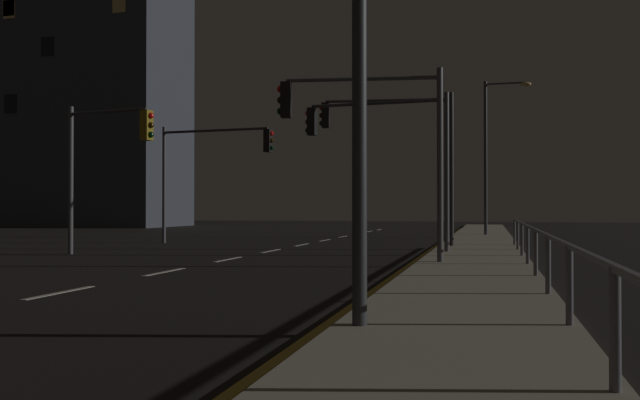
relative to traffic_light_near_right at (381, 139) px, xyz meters
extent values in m
plane|color=black|center=(-4.08, -2.92, -3.84)|extent=(112.00, 112.00, 0.00)
cube|color=#9E937F|center=(3.13, -2.92, -3.77)|extent=(2.93, 77.00, 0.14)
cube|color=silver|center=(-4.08, -11.42, -3.83)|extent=(0.14, 2.00, 0.01)
cube|color=silver|center=(-4.08, -7.42, -3.83)|extent=(0.14, 2.00, 0.01)
cube|color=silver|center=(-4.08, -3.42, -3.83)|extent=(0.14, 2.00, 0.01)
cube|color=silver|center=(-4.08, 0.58, -3.83)|extent=(0.14, 2.00, 0.01)
cube|color=silver|center=(-4.08, 4.58, -3.83)|extent=(0.14, 2.00, 0.01)
cube|color=silver|center=(-4.08, 8.58, -3.83)|extent=(0.14, 2.00, 0.01)
cube|color=silver|center=(-4.08, 12.58, -3.83)|extent=(0.14, 2.00, 0.01)
cube|color=silver|center=(-4.08, 16.58, -3.83)|extent=(0.14, 2.00, 0.01)
cube|color=silver|center=(-4.08, 20.58, -3.83)|extent=(0.14, 2.00, 0.01)
cube|color=silver|center=(-4.08, 24.58, -3.83)|extent=(0.14, 2.00, 0.01)
cube|color=gold|center=(1.41, 2.08, -3.83)|extent=(0.14, 53.00, 0.01)
cylinder|color=#4C4C51|center=(2.17, -0.14, -1.11)|extent=(0.16, 0.16, 5.17)
cylinder|color=#38383D|center=(-0.12, 0.01, 1.22)|extent=(4.60, 0.40, 0.11)
cube|color=black|center=(-2.42, 0.15, 0.70)|extent=(0.30, 0.36, 0.95)
sphere|color=red|center=(-2.58, 0.16, 1.00)|extent=(0.20, 0.20, 0.20)
sphere|color=black|center=(-2.58, 0.16, 0.70)|extent=(0.20, 0.20, 0.20)
sphere|color=black|center=(-2.58, 0.16, 0.40)|extent=(0.20, 0.20, 0.20)
cylinder|color=#4C4C51|center=(-10.05, -2.58, -1.37)|extent=(0.16, 0.16, 4.94)
cylinder|color=#38383D|center=(-8.53, -2.80, 0.85)|extent=(3.06, 0.55, 0.11)
cube|color=olive|center=(-7.01, -3.02, 0.32)|extent=(0.33, 0.38, 0.95)
sphere|color=red|center=(-6.85, -3.04, 0.62)|extent=(0.20, 0.20, 0.20)
sphere|color=black|center=(-6.85, -3.04, 0.32)|extent=(0.20, 0.20, 0.20)
sphere|color=black|center=(-6.85, -3.04, 0.02)|extent=(0.20, 0.20, 0.20)
cylinder|color=#2D3033|center=(2.15, 3.10, -0.84)|extent=(0.16, 0.16, 5.71)
cylinder|color=#38383D|center=(-0.19, 2.82, 1.76)|extent=(4.69, 0.68, 0.11)
cube|color=black|center=(-2.53, 2.54, 1.24)|extent=(0.32, 0.37, 0.95)
sphere|color=red|center=(-2.68, 2.52, 1.54)|extent=(0.20, 0.20, 0.20)
sphere|color=black|center=(-2.68, 2.52, 1.24)|extent=(0.20, 0.20, 0.20)
sphere|color=black|center=(-2.68, 2.52, 0.94)|extent=(0.20, 0.20, 0.20)
cylinder|color=#4C4C51|center=(-10.40, 4.65, -1.28)|extent=(0.16, 0.16, 5.13)
cylinder|color=#38383D|center=(-7.92, 4.45, 1.04)|extent=(4.97, 0.50, 0.11)
cube|color=black|center=(-5.44, 4.26, 0.51)|extent=(0.31, 0.36, 0.95)
sphere|color=red|center=(-5.28, 4.25, 0.81)|extent=(0.20, 0.20, 0.20)
sphere|color=black|center=(-5.28, 4.25, 0.51)|extent=(0.20, 0.20, 0.20)
sphere|color=black|center=(-5.28, 4.25, 0.21)|extent=(0.20, 0.20, 0.20)
cylinder|color=#4C4C51|center=(2.26, -4.36, -1.16)|extent=(0.16, 0.16, 5.09)
cylinder|color=#4C4C51|center=(0.24, -4.65, 1.14)|extent=(4.06, 0.68, 0.11)
cube|color=black|center=(-1.78, -4.94, 0.61)|extent=(0.33, 0.38, 0.95)
sphere|color=red|center=(-1.93, -4.96, 0.91)|extent=(0.20, 0.20, 0.20)
sphere|color=black|center=(-1.93, -4.96, 0.61)|extent=(0.20, 0.20, 0.20)
sphere|color=black|center=(-1.93, -4.96, 0.31)|extent=(0.20, 0.20, 0.20)
cylinder|color=#38383D|center=(3.33, 13.84, 0.33)|extent=(0.18, 0.18, 8.05)
cylinder|color=#4C4C51|center=(4.35, 13.83, 4.21)|extent=(2.03, 0.11, 0.10)
ellipsoid|color=#F9D172|center=(5.36, 13.82, 4.11)|extent=(0.56, 0.36, 0.24)
cylinder|color=#59595E|center=(4.44, -16.45, -3.22)|extent=(0.09, 0.09, 0.95)
cylinder|color=#59595E|center=(4.44, -13.46, -3.22)|extent=(0.09, 0.09, 0.95)
cylinder|color=#59595E|center=(4.44, -10.48, -3.22)|extent=(0.09, 0.09, 0.95)
cylinder|color=#59595E|center=(4.44, -7.49, -3.22)|extent=(0.09, 0.09, 0.95)
cylinder|color=#59595E|center=(4.44, -4.51, -3.22)|extent=(0.09, 0.09, 0.95)
cylinder|color=#59595E|center=(4.44, -1.52, -3.22)|extent=(0.09, 0.09, 0.95)
cylinder|color=#59595E|center=(4.44, 1.46, -3.22)|extent=(0.09, 0.09, 0.95)
cylinder|color=#59595E|center=(4.44, 4.45, -3.22)|extent=(0.09, 0.09, 0.95)
cube|color=slate|center=(4.44, -8.99, -2.75)|extent=(0.06, 26.87, 0.06)
cube|color=#3D424C|center=(-28.77, 27.44, 7.45)|extent=(14.31, 8.44, 22.58)
cube|color=black|center=(-30.25, 23.19, 10.45)|extent=(1.10, 0.06, 1.50)
cube|color=#EACC7A|center=(-33.81, 23.19, 13.67)|extent=(1.10, 0.06, 1.50)
cube|color=#EACC7A|center=(-23.92, 23.19, 13.41)|extent=(1.10, 0.06, 1.50)
cube|color=#EACC7A|center=(-33.84, 23.19, 13.87)|extent=(1.10, 0.06, 1.50)
cube|color=black|center=(-33.65, 23.19, 6.05)|extent=(1.10, 0.06, 1.50)
camera|label=1|loc=(3.51, -21.95, -2.29)|focal=37.23mm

